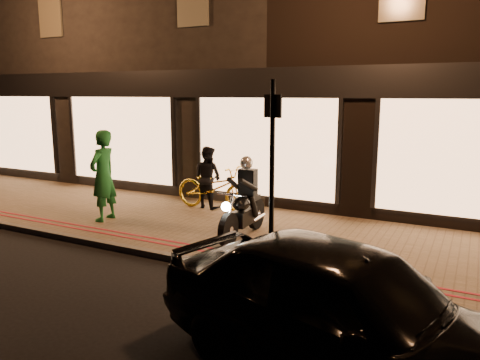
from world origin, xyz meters
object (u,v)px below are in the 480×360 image
Objects in this scene: motorcycle at (244,206)px; parked_car at (344,310)px; sign_post at (272,166)px; bicycle_gold at (214,188)px; person_green at (103,176)px.

motorcycle is 0.45× the size of parked_car.
sign_post reaches higher than motorcycle.
sign_post is at bearing 55.08° from parked_car.
parked_car reaches higher than bicycle_gold.
sign_post is (1.16, -1.33, 1.06)m from motorcycle.
parked_car is (4.51, -5.07, 0.06)m from bicycle_gold.
bicycle_gold is 1.04× the size of person_green.
sign_post is at bearing -51.13° from motorcycle.
motorcycle is at bearing 91.17° from person_green.
motorcycle is at bearing -131.72° from bicycle_gold.
motorcycle is at bearing 55.87° from parked_car.
person_green is (-3.31, -0.33, 0.39)m from motorcycle.
sign_post reaches higher than person_green.
parked_car is at bearing 58.46° from person_green.
motorcycle is 4.55m from parked_car.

